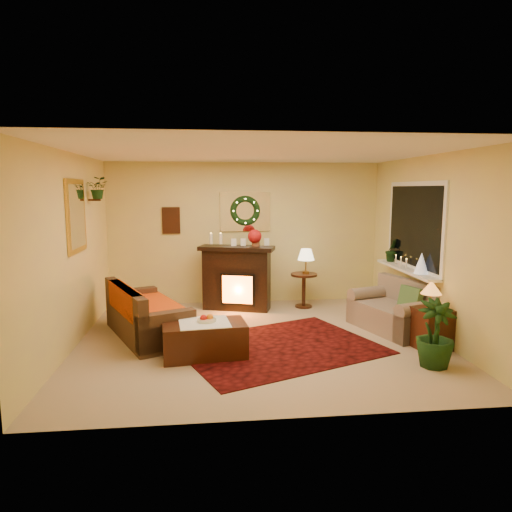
{
  "coord_description": "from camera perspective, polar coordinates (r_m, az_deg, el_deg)",
  "views": [
    {
      "loc": [
        -0.7,
        -6.17,
        2.11
      ],
      "look_at": [
        0.0,
        0.35,
        1.15
      ],
      "focal_mm": 32.0,
      "sensor_mm": 36.0,
      "label": 1
    }
  ],
  "objects": [
    {
      "name": "ceiling",
      "position": [
        6.23,
        0.35,
        12.85
      ],
      "size": [
        5.0,
        5.0,
        0.0
      ],
      "primitive_type": "plane",
      "color": "white",
      "rests_on": "ground"
    },
    {
      "name": "mini_tree",
      "position": [
        7.07,
        19.97,
        -0.88
      ],
      "size": [
        0.21,
        0.21,
        0.32
      ],
      "primitive_type": "cone",
      "color": "silver",
      "rests_on": "window_sill"
    },
    {
      "name": "mantel_mirror",
      "position": [
        8.44,
        -1.37,
        5.55
      ],
      "size": [
        0.92,
        0.02,
        0.72
      ],
      "primitive_type": "cube",
      "color": "white",
      "rests_on": "wall_back"
    },
    {
      "name": "window_frame",
      "position": [
        7.46,
        19.22,
        3.56
      ],
      "size": [
        0.03,
        1.86,
        1.36
      ],
      "primitive_type": "cube",
      "color": "white",
      "rests_on": "wall_right"
    },
    {
      "name": "wreath",
      "position": [
        8.4,
        -1.35,
        5.67
      ],
      "size": [
        0.55,
        0.11,
        0.55
      ],
      "primitive_type": "torus",
      "rotation": [
        1.57,
        0.0,
        0.0
      ],
      "color": "#194719",
      "rests_on": "wall_back"
    },
    {
      "name": "mantel_candle_b",
      "position": [
        7.92,
        -4.44,
        2.15
      ],
      "size": [
        0.06,
        0.06,
        0.18
      ],
      "primitive_type": "cylinder",
      "color": "white",
      "rests_on": "fireplace"
    },
    {
      "name": "wall_back",
      "position": [
        8.48,
        -1.37,
        2.85
      ],
      "size": [
        5.0,
        5.0,
        0.0
      ],
      "primitive_type": "plane",
      "color": "#EFD88C",
      "rests_on": "ground"
    },
    {
      "name": "sill_plant",
      "position": [
        8.08,
        16.64,
        0.69
      ],
      "size": [
        0.28,
        0.23,
        0.52
      ],
      "primitive_type": "imported",
      "color": "black",
      "rests_on": "window_sill"
    },
    {
      "name": "wall_front",
      "position": [
        4.06,
        3.93,
        -3.2
      ],
      "size": [
        5.0,
        5.0,
        0.0
      ],
      "primitive_type": "plane",
      "color": "#EFD88C",
      "rests_on": "ground"
    },
    {
      "name": "end_table_square",
      "position": [
        6.6,
        21.06,
        -8.43
      ],
      "size": [
        0.52,
        0.52,
        0.54
      ],
      "primitive_type": "cube",
      "rotation": [
        0.0,
        0.0,
        0.18
      ],
      "color": "#362317",
      "rests_on": "floor"
    },
    {
      "name": "fruit_bowl",
      "position": [
        5.89,
        -6.18,
        -8.09
      ],
      "size": [
        0.24,
        0.24,
        0.06
      ],
      "primitive_type": "cylinder",
      "color": "beige",
      "rests_on": "coffee_table"
    },
    {
      "name": "floor_palm",
      "position": [
        5.89,
        21.51,
        -8.62
      ],
      "size": [
        1.46,
        1.46,
        2.44
      ],
      "primitive_type": "imported",
      "rotation": [
        0.0,
        0.0,
        0.07
      ],
      "color": "#245221",
      "rests_on": "floor"
    },
    {
      "name": "floor",
      "position": [
        6.56,
        0.33,
        -10.44
      ],
      "size": [
        5.0,
        5.0,
        0.0
      ],
      "primitive_type": "plane",
      "color": "beige",
      "rests_on": "ground"
    },
    {
      "name": "window_sill",
      "position": [
        7.49,
        18.24,
        -1.62
      ],
      "size": [
        0.22,
        1.86,
        0.04
      ],
      "primitive_type": "cube",
      "color": "white",
      "rests_on": "wall_right"
    },
    {
      "name": "gold_mirror",
      "position": [
        6.72,
        -21.56,
        4.68
      ],
      "size": [
        0.03,
        0.84,
        1.0
      ],
      "primitive_type": "cube",
      "color": "gold",
      "rests_on": "wall_left"
    },
    {
      "name": "lamp_tiffany",
      "position": [
        6.47,
        21.03,
        -4.41
      ],
      "size": [
        0.27,
        0.27,
        0.4
      ],
      "primitive_type": "cone",
      "color": "orange",
      "rests_on": "end_table_square"
    },
    {
      "name": "fireplace",
      "position": [
        8.05,
        -2.43,
        -2.85
      ],
      "size": [
        1.21,
        0.69,
        1.06
      ],
      "primitive_type": "cube",
      "rotation": [
        0.0,
        0.0,
        -0.3
      ],
      "color": "black",
      "rests_on": "floor"
    },
    {
      "name": "poinsettia",
      "position": [
        7.92,
        -0.16,
        2.47
      ],
      "size": [
        0.24,
        0.24,
        0.24
      ],
      "primitive_type": "sphere",
      "color": "#B01314",
      "rests_on": "fireplace"
    },
    {
      "name": "hanging_plant",
      "position": [
        7.4,
        -19.07,
        6.8
      ],
      "size": [
        0.33,
        0.28,
        0.36
      ],
      "primitive_type": "imported",
      "color": "#194719",
      "rests_on": "wall_left"
    },
    {
      "name": "coffee_table",
      "position": [
        5.93,
        -6.45,
        -10.42
      ],
      "size": [
        1.1,
        0.68,
        0.44
      ],
      "primitive_type": "cube",
      "rotation": [
        0.0,
        0.0,
        0.11
      ],
      "color": "#4C2B19",
      "rests_on": "floor"
    },
    {
      "name": "wall_right",
      "position": [
        7.0,
        21.15,
        1.12
      ],
      "size": [
        4.5,
        4.5,
        0.0
      ],
      "primitive_type": "plane",
      "color": "#EFD88C",
      "rests_on": "ground"
    },
    {
      "name": "lamp_cream",
      "position": [
        8.16,
        6.27,
        -0.38
      ],
      "size": [
        0.3,
        0.3,
        0.46
      ],
      "primitive_type": "cone",
      "color": "#FFEEB9",
      "rests_on": "side_table_round"
    },
    {
      "name": "area_rug",
      "position": [
        6.27,
        2.86,
        -11.28
      ],
      "size": [
        3.07,
        2.72,
        0.01
      ],
      "primitive_type": "cube",
      "rotation": [
        0.0,
        0.0,
        0.39
      ],
      "color": "#3B070A",
      "rests_on": "floor"
    },
    {
      "name": "loveseat",
      "position": [
        7.18,
        16.77,
        -5.65
      ],
      "size": [
        1.12,
        1.47,
        0.75
      ],
      "primitive_type": "cube",
      "rotation": [
        0.0,
        0.0,
        0.32
      ],
      "color": "#7D6A52",
      "rests_on": "floor"
    },
    {
      "name": "window_glass",
      "position": [
        7.45,
        19.11,
        3.56
      ],
      "size": [
        0.02,
        1.7,
        1.22
      ],
      "primitive_type": "cube",
      "color": "black",
      "rests_on": "wall_right"
    },
    {
      "name": "sofa",
      "position": [
        6.78,
        -13.42,
        -6.24
      ],
      "size": [
        1.44,
        1.93,
        0.76
      ],
      "primitive_type": "cube",
      "rotation": [
        0.0,
        0.0,
        0.43
      ],
      "color": "brown",
      "rests_on": "floor"
    },
    {
      "name": "wall_art",
      "position": [
        8.44,
        -10.57,
        4.39
      ],
      "size": [
        0.32,
        0.03,
        0.48
      ],
      "primitive_type": "cube",
      "color": "#381E11",
      "rests_on": "wall_back"
    },
    {
      "name": "side_table_round",
      "position": [
        8.27,
        5.98,
        -4.18
      ],
      "size": [
        0.61,
        0.61,
        0.62
      ],
      "primitive_type": "cylinder",
      "rotation": [
        0.0,
        0.0,
        0.37
      ],
      "color": "#3A2019",
      "rests_on": "floor"
    },
    {
      "name": "red_throw",
      "position": [
        6.96,
        -13.73,
        -5.66
      ],
      "size": [
        0.79,
        1.29,
        0.02
      ],
      "primitive_type": "cube",
      "color": "#BE2E04",
      "rests_on": "sofa"
    },
    {
      "name": "wall_left",
      "position": [
        6.47,
        -22.22,
        0.52
      ],
      "size": [
        4.5,
        4.5,
        0.0
      ],
      "primitive_type": "plane",
      "color": "#EFD88C",
      "rests_on": "ground"
    },
    {
      "name": "mantel_candle_a",
      "position": [
        7.94,
        -5.64,
        2.15
      ],
      "size": [
        0.06,
        0.06,
        0.18
      ],
      "primitive_type": "cylinder",
      "color": "white",
      "rests_on": "fireplace"
    }
  ]
}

